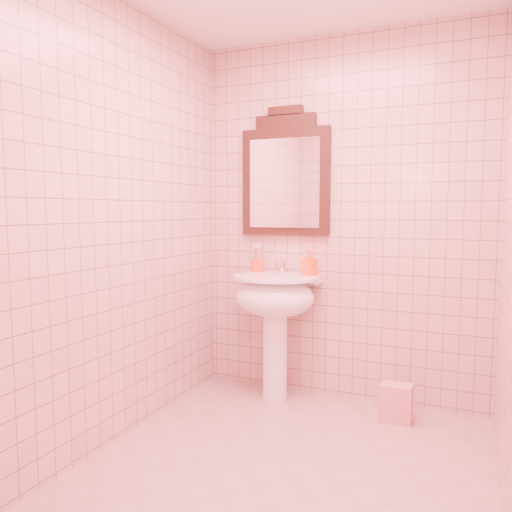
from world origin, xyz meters
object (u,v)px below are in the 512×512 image
at_px(pedestal_sink, 275,305).
at_px(towel, 396,403).
at_px(mirror, 285,176).
at_px(toothbrush_cup, 257,265).
at_px(soap_dispenser, 309,263).

xyz_separation_m(pedestal_sink, towel, (0.84, -0.06, -0.54)).
distance_m(pedestal_sink, mirror, 0.92).
bearing_deg(towel, pedestal_sink, 176.22).
xyz_separation_m(mirror, toothbrush_cup, (-0.20, -0.04, -0.64)).
xyz_separation_m(soap_dispenser, towel, (0.63, -0.19, -0.83)).
distance_m(pedestal_sink, towel, 1.00).
distance_m(mirror, toothbrush_cup, 0.67).
height_order(mirror, toothbrush_cup, mirror).
height_order(toothbrush_cup, soap_dispenser, toothbrush_cup).
bearing_deg(pedestal_sink, towel, -3.78).
bearing_deg(toothbrush_cup, towel, -11.86).
bearing_deg(soap_dispenser, pedestal_sink, -125.83).
distance_m(soap_dispenser, towel, 1.06).
xyz_separation_m(pedestal_sink, toothbrush_cup, (-0.20, 0.16, 0.25)).
bearing_deg(pedestal_sink, soap_dispenser, 32.47).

